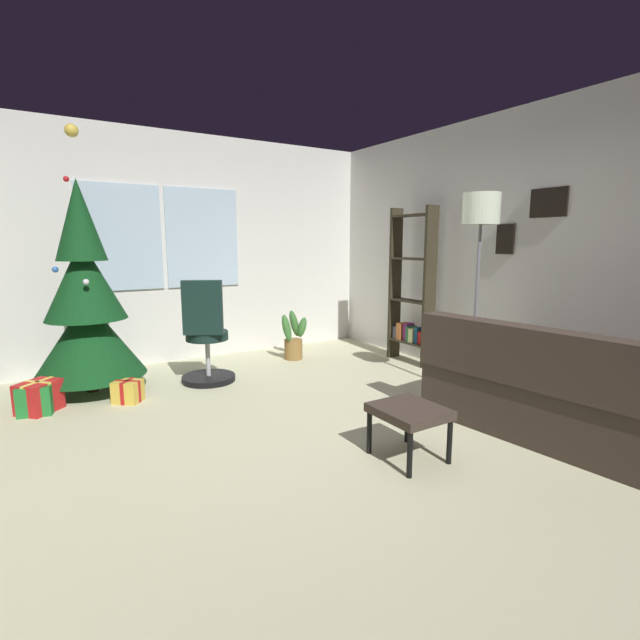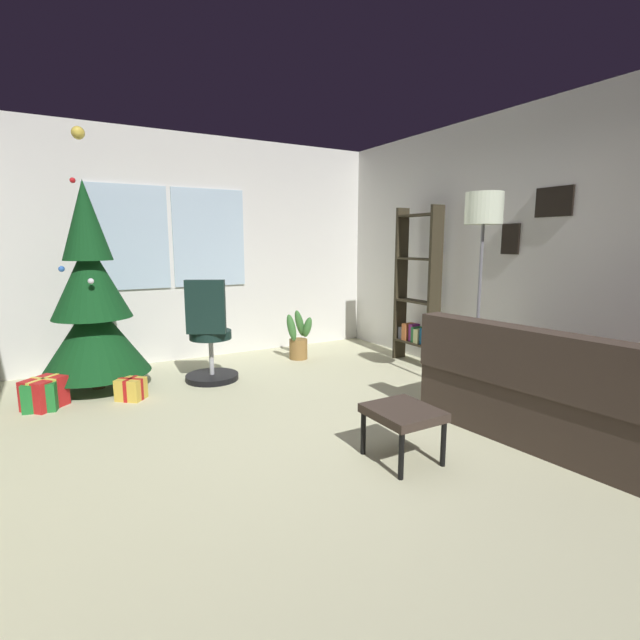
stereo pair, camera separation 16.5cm
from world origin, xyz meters
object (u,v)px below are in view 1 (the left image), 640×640
(floor_lamp, at_px, (480,227))
(bookshelf, at_px, (411,297))
(couch, at_px, (579,396))
(gift_box_gold, at_px, (128,391))
(footstool, at_px, (409,414))
(holiday_tree, at_px, (86,307))
(office_chair, at_px, (206,343))
(potted_plant, at_px, (294,339))
(gift_box_green, at_px, (36,399))
(gift_box_red, at_px, (39,397))

(floor_lamp, bearing_deg, bookshelf, 72.72)
(couch, distance_m, bookshelf, 2.42)
(floor_lamp, bearing_deg, gift_box_gold, 150.79)
(footstool, relative_size, holiday_tree, 0.18)
(footstool, distance_m, bookshelf, 2.72)
(office_chair, bearing_deg, bookshelf, -11.16)
(office_chair, distance_m, potted_plant, 1.36)
(holiday_tree, height_order, gift_box_gold, holiday_tree)
(gift_box_green, xyz_separation_m, floor_lamp, (3.56, -1.70, 1.48))
(office_chair, height_order, potted_plant, office_chair)
(gift_box_red, xyz_separation_m, office_chair, (1.53, 0.05, 0.30))
(gift_box_green, bearing_deg, bookshelf, -5.77)
(gift_box_gold, distance_m, potted_plant, 2.19)
(footstool, distance_m, potted_plant, 2.93)
(gift_box_red, relative_size, potted_plant, 0.65)
(gift_box_red, relative_size, floor_lamp, 0.21)
(potted_plant, bearing_deg, footstool, -103.46)
(footstool, xyz_separation_m, gift_box_gold, (-1.41, 2.24, -0.21))
(gift_box_gold, relative_size, office_chair, 0.28)
(couch, xyz_separation_m, office_chair, (-2.00, 2.80, 0.14))
(footstool, xyz_separation_m, holiday_tree, (-1.65, 2.78, 0.53))
(gift_box_green, distance_m, potted_plant, 2.87)
(gift_box_green, height_order, bookshelf, bookshelf)
(couch, distance_m, gift_box_gold, 3.85)
(office_chair, bearing_deg, footstool, -76.33)
(couch, distance_m, gift_box_green, 4.48)
(gift_box_gold, xyz_separation_m, bookshelf, (3.24, -0.29, 0.71))
(couch, bearing_deg, potted_plant, 102.64)
(holiday_tree, bearing_deg, footstool, -59.21)
(couch, height_order, bookshelf, bookshelf)
(office_chair, bearing_deg, holiday_tree, 161.92)
(gift_box_red, height_order, potted_plant, potted_plant)
(couch, xyz_separation_m, floor_lamp, (0.02, 1.03, 1.31))
(holiday_tree, distance_m, floor_lamp, 3.81)
(couch, distance_m, gift_box_red, 4.48)
(gift_box_red, bearing_deg, holiday_tree, 40.16)
(gift_box_red, distance_m, potted_plant, 2.84)
(gift_box_gold, bearing_deg, couch, -42.82)
(couch, distance_m, potted_plant, 3.31)
(gift_box_green, bearing_deg, holiday_tree, 41.06)
(gift_box_green, bearing_deg, gift_box_gold, -8.82)
(footstool, bearing_deg, gift_box_green, 132.28)
(floor_lamp, bearing_deg, couch, -90.87)
(gift_box_red, bearing_deg, floor_lamp, -26.02)
(couch, bearing_deg, bookshelf, 79.78)
(potted_plant, bearing_deg, floor_lamp, -71.42)
(gift_box_red, height_order, gift_box_green, gift_box_red)
(holiday_tree, relative_size, floor_lamp, 1.33)
(gift_box_red, xyz_separation_m, potted_plant, (2.80, 0.47, 0.11))
(holiday_tree, xyz_separation_m, bookshelf, (3.48, -0.82, -0.03))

